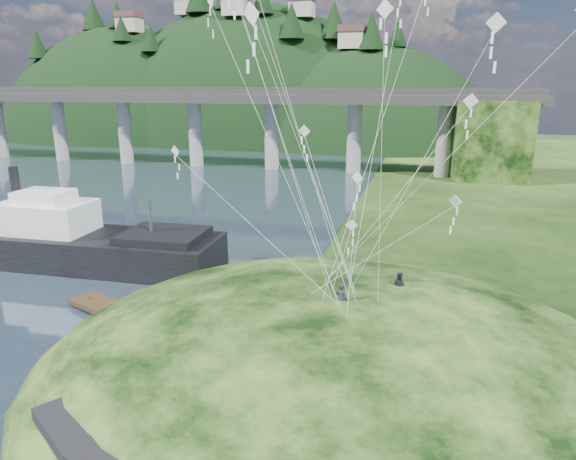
# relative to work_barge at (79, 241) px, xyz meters

# --- Properties ---
(ground) EXTENTS (320.00, 320.00, 0.00)m
(ground) POSITION_rel_work_barge_xyz_m (17.39, -14.11, -2.15)
(ground) COLOR black
(ground) RESTS_ON ground
(grass_hill) EXTENTS (36.00, 32.00, 13.00)m
(grass_hill) POSITION_rel_work_barge_xyz_m (25.39, -12.11, -3.65)
(grass_hill) COLOR black
(grass_hill) RESTS_ON ground
(bridge) EXTENTS (160.00, 11.00, 15.00)m
(bridge) POSITION_rel_work_barge_xyz_m (-9.07, 55.95, 7.55)
(bridge) COLOR #2D2B2B
(bridge) RESTS_ON ground
(far_ridge) EXTENTS (153.00, 70.00, 94.50)m
(far_ridge) POSITION_rel_work_barge_xyz_m (-26.19, 108.06, -9.59)
(far_ridge) COLOR black
(far_ridge) RESTS_ON ground
(work_barge) EXTENTS (24.78, 7.62, 8.59)m
(work_barge) POSITION_rel_work_barge_xyz_m (0.00, 0.00, 0.00)
(work_barge) COLOR black
(work_barge) RESTS_ON ground
(wooden_dock) EXTENTS (13.01, 6.67, 0.94)m
(wooden_dock) POSITION_rel_work_barge_xyz_m (11.48, -9.57, -1.74)
(wooden_dock) COLOR #322114
(wooden_dock) RESTS_ON ground
(kite_flyers) EXTENTS (3.53, 3.78, 1.95)m
(kite_flyers) POSITION_rel_work_barge_xyz_m (27.05, -11.29, 3.60)
(kite_flyers) COLOR #272734
(kite_flyers) RESTS_ON ground
(kite_swarm) EXTENTS (19.57, 15.55, 19.76)m
(kite_swarm) POSITION_rel_work_barge_xyz_m (25.29, -9.85, 15.08)
(kite_swarm) COLOR white
(kite_swarm) RESTS_ON ground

